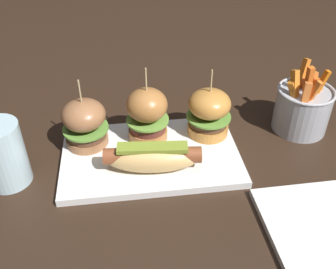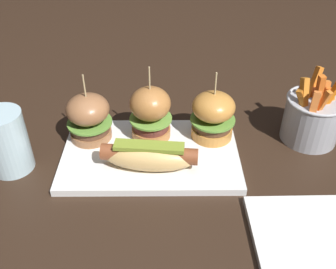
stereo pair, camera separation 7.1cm
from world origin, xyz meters
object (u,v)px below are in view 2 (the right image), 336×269
Objects in this scene: slider_left at (89,117)px; slider_right at (213,115)px; hot_dog at (149,156)px; water_glass at (6,142)px; slider_center at (150,113)px; fries_bucket at (312,118)px; platter_main at (151,154)px; side_plate at (315,243)px.

slider_left is 0.24m from slider_right.
hot_dog is 0.16m from slider_right.
slider_right is at bearing 11.46° from water_glass.
slider_center is (0.00, 0.10, 0.03)m from hot_dog.
slider_left is (-0.12, 0.09, 0.02)m from hot_dog.
fries_bucket is (0.20, 0.01, -0.01)m from slider_right.
platter_main is 1.92× the size of hot_dog.
platter_main reaches higher than side_plate.
slider_right is (0.24, 0.00, 0.00)m from slider_left.
side_plate is at bearing -34.49° from slider_left.
water_glass is at bearing -163.04° from slider_center.
side_plate is 0.54m from water_glass.
slider_left is 0.76× the size of side_plate.
water_glass is (-0.50, 0.18, 0.05)m from side_plate.
platter_main is 1.84× the size of side_plate.
slider_center is 0.84× the size of side_plate.
slider_center is 1.04× the size of fries_bucket.
side_plate is at bearing -45.78° from slider_center.
slider_right is at bearing 0.53° from slider_left.
slider_center is 0.32m from fries_bucket.
water_glass reaches higher than hot_dog.
water_glass is (-0.25, 0.02, 0.02)m from hot_dog.
fries_bucket reaches higher than side_plate.
slider_center reaches higher than platter_main.
hot_dog is at bearing -141.93° from slider_right.
platter_main is at bearing 140.49° from side_plate.
slider_right is (0.12, -0.00, -0.01)m from slider_center.
platter_main is 2.40× the size of slider_left.
water_glass reaches higher than platter_main.
platter_main is at bearing 89.29° from hot_dog.
side_plate is at bearing -19.65° from water_glass.
fries_bucket is at bearing 2.65° from slider_right.
hot_dog is 0.25m from water_glass.
water_glass reaches higher than side_plate.
side_plate is (-0.07, -0.27, -0.04)m from fries_bucket.
platter_main is at bearing -21.67° from slider_left.
side_plate is (0.37, -0.25, -0.06)m from slider_left.
slider_left is at bearing 28.64° from water_glass.
hot_dog reaches higher than platter_main.
slider_left is 0.12m from slider_center.
slider_left is at bearing -178.51° from fries_bucket.
hot_dog is 0.34m from fries_bucket.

